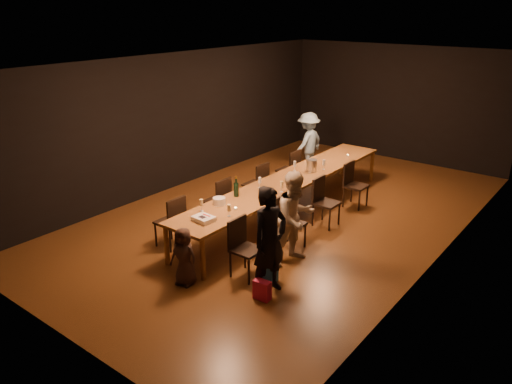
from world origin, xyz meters
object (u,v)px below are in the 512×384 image
Objects in this scene: chair_right_2 at (327,203)px; child at (184,256)px; chair_left_2 at (255,184)px; woman_birthday at (270,241)px; chair_left_0 at (170,221)px; birthday_cake at (204,219)px; woman_tan at (295,218)px; chair_right_1 at (291,223)px; champagne_bottle at (236,186)px; ice_bucket at (312,165)px; chair_left_1 at (217,201)px; plate_stack at (219,201)px; table at (289,181)px; chair_right_0 at (247,249)px; chair_right_3 at (356,185)px; man_blue at (308,143)px; chair_left_3 at (288,170)px.

child is at bearing -10.80° from chair_right_2.
woman_birthday reaches higher than chair_left_2.
birthday_cake is (0.90, -0.09, 0.32)m from chair_left_0.
woman_tan reaches higher than child.
chair_right_1 is 1.02× the size of child.
champagne_bottle is 1.56× the size of ice_bucket.
chair_left_1 is 0.96m from plate_stack.
chair_left_2 is 3.38m from woman_birthday.
chair_right_2 is 1.59m from woman_tan.
birthday_cake reaches higher than table.
chair_right_2 is 1.02× the size of child.
chair_right_0 is 0.96m from woman_tan.
chair_right_3 is 1.00× the size of chair_left_2.
chair_right_1 is at bearing -0.00° from chair_right_2.
table is 6.45× the size of chair_left_2.
chair_right_2 is 2.94m from chair_left_0.
woman_tan is at bearing 6.26° from chair_right_3.
woman_tan is at bearing -99.52° from chair_left_1.
chair_left_1 reaches higher than birthday_cake.
man_blue is at bearing 123.94° from ice_bucket.
chair_right_0 is 3.98m from chair_left_3.
chair_right_3 is at bearing -35.31° from chair_left_1.
chair_right_1 is at bearing 31.29° from man_blue.
woman_tan reaches higher than chair_right_3.
chair_right_1 is at bearing 62.73° from birthday_cake.
champagne_bottle is 2.07m from ice_bucket.
chair_left_1 is 1.00× the size of chair_left_3.
chair_left_3 is at bearing 108.10° from birthday_cake.
man_blue reaches higher than chair_left_2.
chair_right_1 is at bearing -54.69° from table.
chair_right_2 is 0.57× the size of woman_birthday.
chair_right_3 is at bearing 180.00° from chair_right_0.
chair_left_2 reaches higher than birthday_cake.
woman_birthday is at bearing -68.05° from ice_bucket.
child is at bearing 130.34° from woman_birthday.
chair_right_2 is at bearing 51.32° from champagne_bottle.
chair_right_1 reaches higher than table.
child is at bearing -75.01° from champagne_bottle.
child is 4.20× the size of plate_stack.
chair_left_1 is 0.79m from champagne_bottle.
chair_right_0 is at bearing 177.84° from woman_tan.
chair_left_0 is 2.25m from woman_birthday.
plate_stack is (-1.36, -0.29, 0.04)m from woman_tan.
man_blue is at bearing 12.89° from chair_left_3.
chair_right_2 is at bearing -125.22° from chair_left_3.
chair_left_1 is at bearing 70.40° from woman_birthday.
man_blue is 2.19m from ice_bucket.
chair_right_0 and chair_right_3 have the same top height.
woman_birthday is (0.52, -1.32, 0.35)m from chair_right_1.
chair_left_0 is 0.57× the size of woman_birthday.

